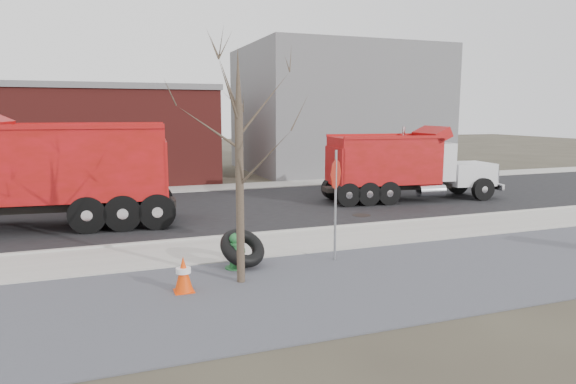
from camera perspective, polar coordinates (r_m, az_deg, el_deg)
name	(u,v)px	position (r m, az deg, el deg)	size (l,w,h in m)	color
ground	(323,243)	(15.22, 3.93, -5.69)	(120.00, 120.00, 0.00)	#383328
gravel_verge	(385,278)	(12.24, 10.75, -9.41)	(60.00, 5.00, 0.03)	slate
sidewalk	(320,240)	(15.43, 3.55, -5.37)	(60.00, 2.50, 0.06)	#9E9B93
curb	(304,230)	(16.59, 1.74, -4.26)	(60.00, 0.15, 0.11)	#9E9B93
road	(260,206)	(20.99, -3.13, -1.61)	(60.00, 9.40, 0.02)	black
far_sidewalk	(227,187)	(26.41, -6.78, 0.55)	(60.00, 2.00, 0.06)	#9E9B93
building_grey	(337,109)	(34.85, 5.41, 9.12)	(12.00, 10.00, 8.00)	slate
building_brick	(18,135)	(30.70, -27.76, 5.67)	(20.20, 8.20, 5.30)	maroon
bare_tree	(239,137)	(11.21, -5.47, 6.15)	(3.20, 3.20, 5.20)	#382D23
fire_hydrant	(235,253)	(12.68, -5.93, -6.75)	(0.51, 0.50, 0.91)	#245E2D
truck_tire	(243,248)	(12.78, -5.07, -6.20)	(1.44, 1.41, 0.97)	black
stop_sign	(336,186)	(13.08, 5.32, 0.63)	(0.57, 0.58, 2.88)	gray
traffic_cone_near	(183,275)	(11.27, -11.54, -8.98)	(0.42, 0.42, 0.80)	#E93D07
dump_truck_red_a	(404,164)	(22.80, 12.73, 3.09)	(7.90, 2.89, 3.17)	black
dump_truck_red_b	(43,170)	(18.57, -25.56, 2.19)	(9.20, 3.42, 3.82)	black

